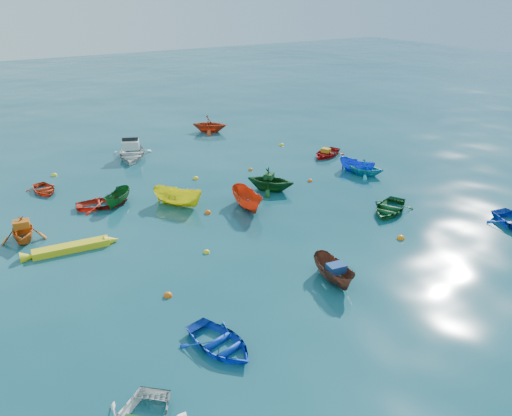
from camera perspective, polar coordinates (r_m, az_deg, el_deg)
ground at (r=23.99m, az=6.25°, el=-5.04°), size 160.00×160.00×0.00m
dinghy_blue_sw at (r=18.21m, az=-4.12°, el=-15.62°), size 2.71×3.34×0.61m
sampan_brown_mid at (r=21.94m, az=8.82°, el=-8.21°), size 1.42×2.86×1.06m
dinghy_orange_w at (r=27.53m, az=-24.94°, el=-3.30°), size 2.53×2.82×1.32m
sampan_yellow_mid at (r=29.16m, az=-8.85°, el=0.30°), size 2.82×3.24×1.22m
dinghy_green_e at (r=28.98m, az=14.94°, el=-0.41°), size 3.82×3.45×0.65m
dinghy_cyan_se at (r=34.23m, az=12.36°, el=3.66°), size 3.02×3.07×1.22m
dinghy_red_nw at (r=29.99m, az=-17.10°, el=0.17°), size 3.26×2.63×0.60m
sampan_orange_n at (r=28.48m, az=-0.97°, el=0.01°), size 1.61×3.30×1.22m
dinghy_green_n at (r=30.96m, az=1.65°, el=2.03°), size 3.84×3.88×1.55m
dinghy_red_ne at (r=37.79m, az=8.03°, el=5.93°), size 3.46×3.02×0.60m
sampan_blue_far at (r=34.69m, az=11.41°, el=4.02°), size 1.71×2.86×1.04m
dinghy_red_far at (r=33.37m, az=-23.02°, el=1.71°), size 2.04×2.66×0.51m
dinghy_orange_far at (r=44.00m, az=-5.29°, el=8.66°), size 3.87×3.80×1.55m
sampan_green_far at (r=30.05m, az=-15.43°, el=0.42°), size 2.36×2.43×0.95m
kayak_yellow at (r=25.57m, az=-20.29°, el=-4.58°), size 4.26×1.03×0.43m
motorboat_white at (r=38.12m, az=-13.99°, el=5.60°), size 4.16×4.81×1.44m
tarp_blue_a at (r=21.46m, az=9.14°, el=-6.80°), size 0.81×0.66×0.36m
tarp_orange_a at (r=27.23m, az=-25.24°, el=-1.67°), size 0.83×0.68×0.36m
tarp_green_b at (r=30.64m, az=1.49°, el=3.68°), size 0.85×0.83×0.33m
tarp_orange_b at (r=37.57m, az=7.99°, el=6.55°), size 0.67×0.75×0.30m
buoy_or_a at (r=21.01m, az=-10.03°, el=-9.89°), size 0.37×0.37×0.37m
buoy_ye_a at (r=23.91m, az=-5.66°, el=-5.11°), size 0.32×0.32×0.32m
buoy_or_b at (r=26.09m, az=16.20°, el=-3.40°), size 0.39×0.39×0.39m
buoy_or_c at (r=27.95m, az=-5.53°, el=-0.60°), size 0.38×0.38×0.38m
buoy_ye_c at (r=33.03m, az=-6.90°, el=3.31°), size 0.38×0.38×0.38m
buoy_or_d at (r=34.42m, az=-0.62°, el=4.35°), size 0.31×0.31×0.31m
buoy_ye_d at (r=36.00m, az=-22.05°, el=3.44°), size 0.38×0.38×0.38m
buoy_or_e at (r=32.59m, az=6.19°, el=3.05°), size 0.33×0.33×0.33m
buoy_ye_e at (r=39.99m, az=2.94°, el=7.15°), size 0.38×0.38×0.38m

